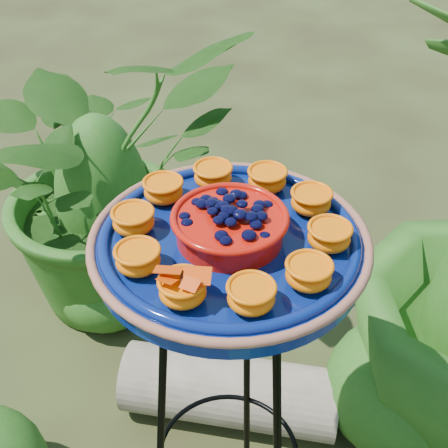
{
  "coord_description": "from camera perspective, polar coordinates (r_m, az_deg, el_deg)",
  "views": [
    {
      "loc": [
        0.32,
        -0.69,
        1.43
      ],
      "look_at": [
        0.12,
        0.02,
        0.86
      ],
      "focal_mm": 50.0,
      "sensor_mm": 36.0,
      "label": 1
    }
  ],
  "objects": [
    {
      "name": "tripod_stand",
      "position": [
        1.19,
        0.42,
        -14.8
      ],
      "size": [
        0.3,
        0.32,
        0.8
      ],
      "rotation": [
        0.0,
        0.0,
        -0.03
      ],
      "color": "black",
      "rests_on": "ground"
    },
    {
      "name": "driftwood_log",
      "position": [
        1.69,
        0.54,
        -14.97
      ],
      "size": [
        0.57,
        0.23,
        0.19
      ],
      "primitive_type": "cylinder",
      "rotation": [
        0.0,
        1.57,
        0.09
      ],
      "color": "tan",
      "rests_on": "ground"
    },
    {
      "name": "shrub_back_left",
      "position": [
        1.85,
        -11.26,
        4.57
      ],
      "size": [
        1.04,
        1.06,
        0.89
      ],
      "primitive_type": "imported",
      "rotation": [
        0.0,
        0.0,
        0.91
      ],
      "color": "#235516",
      "rests_on": "ground"
    },
    {
      "name": "feeder_dish",
      "position": [
        0.94,
        0.52,
        -1.39
      ],
      "size": [
        0.43,
        0.43,
        0.1
      ],
      "rotation": [
        0.0,
        0.0,
        -0.03
      ],
      "color": "navy",
      "rests_on": "tripod_stand"
    }
  ]
}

